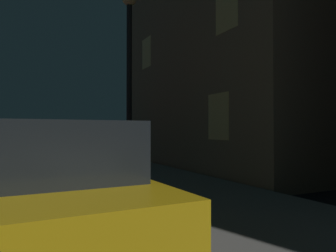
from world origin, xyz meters
The scene contains 4 objects.
car_yellow_cab centered at (2.85, 3.30, 0.72)m, with size 2.10×4.06×1.43m.
car_red centered at (2.85, 9.86, 0.71)m, with size 2.27×4.56×1.43m.
street_lamp centered at (5.63, 8.51, 3.70)m, with size 0.44×0.44×5.35m.
building_mid centered at (11.21, 9.10, 6.30)m, with size 7.82×9.39×12.60m.
Camera 1 is at (2.64, -0.38, 1.35)m, focal length 33.66 mm.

